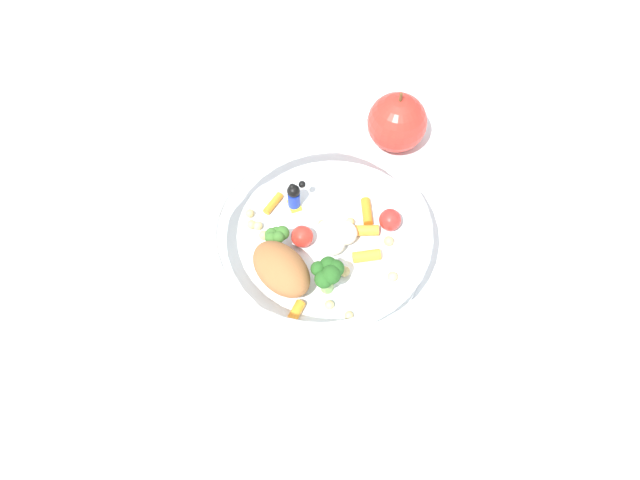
{
  "coord_description": "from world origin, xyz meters",
  "views": [
    {
      "loc": [
        0.31,
        -0.25,
        0.65
      ],
      "look_at": [
        -0.01,
        -0.01,
        0.03
      ],
      "focal_mm": 36.33,
      "sensor_mm": 36.0,
      "label": 1
    }
  ],
  "objects": [
    {
      "name": "food_container",
      "position": [
        -0.0,
        -0.02,
        0.03
      ],
      "size": [
        0.25,
        0.25,
        0.06
      ],
      "color": "white",
      "rests_on": "ground_plane"
    },
    {
      "name": "loose_apple",
      "position": [
        -0.09,
        0.17,
        0.04
      ],
      "size": [
        0.08,
        0.08,
        0.09
      ],
      "color": "red",
      "rests_on": "ground_plane"
    },
    {
      "name": "ground_plane",
      "position": [
        0.0,
        0.0,
        0.0
      ],
      "size": [
        2.4,
        2.4,
        0.0
      ],
      "primitive_type": "plane",
      "color": "white"
    }
  ]
}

